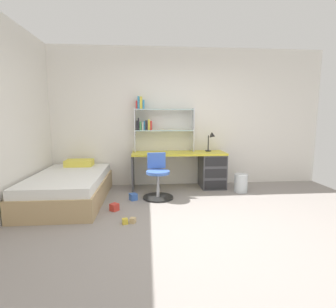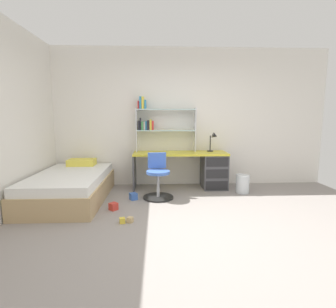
{
  "view_description": "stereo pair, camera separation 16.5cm",
  "coord_description": "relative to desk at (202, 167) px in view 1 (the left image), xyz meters",
  "views": [
    {
      "loc": [
        -0.62,
        -2.88,
        1.39
      ],
      "look_at": [
        -0.27,
        1.3,
        0.78
      ],
      "focal_mm": 27.27,
      "sensor_mm": 36.0,
      "label": 1
    },
    {
      "loc": [
        -0.45,
        -2.89,
        1.39
      ],
      "look_at": [
        -0.27,
        1.3,
        0.78
      ],
      "focal_mm": 27.27,
      "sensor_mm": 36.0,
      "label": 2
    }
  ],
  "objects": [
    {
      "name": "ground_plane",
      "position": [
        -0.47,
        -1.99,
        -0.41
      ],
      "size": [
        5.99,
        5.6,
        0.02
      ],
      "primitive_type": "cube",
      "color": "gray"
    },
    {
      "name": "room_shell",
      "position": [
        -1.69,
        -0.79,
        0.97
      ],
      "size": [
        5.99,
        5.6,
        2.75
      ],
      "color": "white",
      "rests_on": "ground_plane"
    },
    {
      "name": "desk",
      "position": [
        0.0,
        0.0,
        0.0
      ],
      "size": [
        1.81,
        0.56,
        0.71
      ],
      "color": "gold",
      "rests_on": "ground_plane"
    },
    {
      "name": "bookshelf_hutch",
      "position": [
        -0.91,
        0.16,
        0.9
      ],
      "size": [
        1.17,
        0.22,
        1.07
      ],
      "color": "silver",
      "rests_on": "desk"
    },
    {
      "name": "desk_lamp",
      "position": [
        0.19,
        0.07,
        0.56
      ],
      "size": [
        0.2,
        0.16,
        0.38
      ],
      "color": "black",
      "rests_on": "desk"
    },
    {
      "name": "swivel_chair",
      "position": [
        -0.91,
        -0.6,
        -0.1
      ],
      "size": [
        0.52,
        0.52,
        0.77
      ],
      "color": "black",
      "rests_on": "ground_plane"
    },
    {
      "name": "bed_platform",
      "position": [
        -2.38,
        -0.66,
        -0.17
      ],
      "size": [
        1.14,
        1.9,
        0.58
      ],
      "color": "tan",
      "rests_on": "ground_plane"
    },
    {
      "name": "waste_bin",
      "position": [
        0.65,
        -0.38,
        -0.23
      ],
      "size": [
        0.25,
        0.25,
        0.34
      ],
      "primitive_type": "cylinder",
      "color": "silver",
      "rests_on": "ground_plane"
    },
    {
      "name": "toy_block_yellow_0",
      "position": [
        -1.39,
        -1.66,
        -0.37
      ],
      "size": [
        0.09,
        0.09,
        0.07
      ],
      "primitive_type": "cube",
      "rotation": [
        0.0,
        0.0,
        0.25
      ],
      "color": "gold",
      "rests_on": "ground_plane"
    },
    {
      "name": "toy_block_red_1",
      "position": [
        -1.59,
        -1.16,
        -0.35
      ],
      "size": [
        0.15,
        0.15,
        0.11
      ],
      "primitive_type": "cube",
      "rotation": [
        0.0,
        0.0,
        2.38
      ],
      "color": "red",
      "rests_on": "ground_plane"
    },
    {
      "name": "toy_block_blue_2",
      "position": [
        -1.33,
        -0.69,
        -0.34
      ],
      "size": [
        0.15,
        0.15,
        0.11
      ],
      "primitive_type": "cube",
      "rotation": [
        0.0,
        0.0,
        2.07
      ],
      "color": "#3860B7",
      "rests_on": "ground_plane"
    },
    {
      "name": "toy_block_natural_3",
      "position": [
        -1.29,
        -1.64,
        -0.37
      ],
      "size": [
        0.09,
        0.09,
        0.07
      ],
      "primitive_type": "cube",
      "rotation": [
        0.0,
        0.0,
        1.22
      ],
      "color": "tan",
      "rests_on": "ground_plane"
    }
  ]
}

